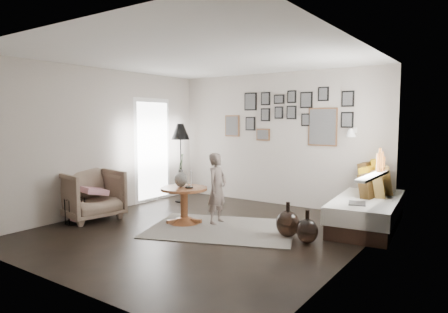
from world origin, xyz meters
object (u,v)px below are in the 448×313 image
Objects in this scene: vase at (181,177)px; demijohn_small at (307,231)px; floor_lamp at (180,135)px; demijohn_large at (288,223)px; pedestal_table at (184,207)px; daybed at (369,206)px; magazine_basket at (75,211)px; armchair at (90,195)px; child at (217,188)px.

vase is 1.17× the size of demijohn_small.
demijohn_large is at bearing -18.95° from floor_lamp.
pedestal_table is 1.40× the size of vase.
vase reaches higher than daybed.
demijohn_small reaches higher than magazine_basket.
floor_lamp is at bearing 0.66° from armchair.
magazine_basket is (-1.48, -1.00, -0.08)m from pedestal_table.
magazine_basket is (-0.31, -2.27, -1.18)m from floor_lamp.
daybed is 4.33× the size of demijohn_large.
vase is at bearing 36.03° from magazine_basket.
floor_lamp is at bearing 161.05° from demijohn_large.
pedestal_table is at bearing 121.56° from child.
demijohn_small is at bearing -97.75° from child.
daybed reaches higher than magazine_basket.
floor_lamp is 3.27m from demijohn_large.
pedestal_table is 1.79m from magazine_basket.
vase is 0.25× the size of daybed.
floor_lamp reaches higher than daybed.
child is at bearing -154.72° from daybed.
pedestal_table reaches higher than demijohn_large.
daybed is at bearing 57.65° from demijohn_large.
vase is at bearing 115.62° from child.
child is at bearing 34.06° from magazine_basket.
demijohn_small is (0.35, -0.12, -0.02)m from demijohn_large.
demijohn_large is at bearing 9.22° from pedestal_table.
armchair is 2.17m from child.
demijohn_large is (3.20, 0.97, -0.22)m from armchair.
child reaches higher than vase.
demijohn_small is at bearing 4.38° from pedestal_table.
magazine_basket is 3.44m from demijohn_large.
demijohn_large is 0.37m from demijohn_small.
vase is 2.23m from demijohn_small.
daybed is at bearing -61.73° from child.
armchair is 3.35m from demijohn_large.
magazine_basket is at bearing -153.20° from daybed.
armchair is at bearing 114.64° from child.
child reaches higher than demijohn_small.
vase is 3.04m from daybed.
vase is at bearing -48.86° from floor_lamp.
demijohn_small is at bearing 3.69° from vase.
child is (1.93, 1.30, 0.38)m from magazine_basket.
daybed is 1.51m from demijohn_large.
child is (1.61, -0.97, -0.81)m from floor_lamp.
floor_lamp is (-3.69, -0.28, 1.05)m from daybed.
floor_lamp is at bearing 161.05° from demijohn_small.
floor_lamp is 3.46× the size of demijohn_small.
floor_lamp reaches higher than vase.
demijohn_small is at bearing -18.92° from demijohn_large.
magazine_basket is 3.73m from demijohn_small.
magazine_basket is 0.35× the size of child.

